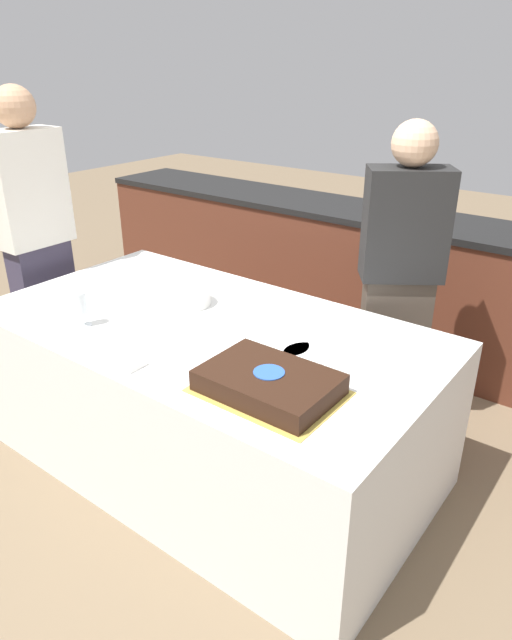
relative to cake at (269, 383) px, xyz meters
The scene contains 11 objects.
ground_plane 1.00m from the cake, 152.47° to the left, with size 14.00×14.00×0.00m, color #7A664C.
back_counter 2.03m from the cake, 105.96° to the left, with size 4.40×0.58×0.92m.
dining_table 0.74m from the cake, 152.47° to the left, with size 2.08×1.13×0.74m.
cake is the anchor object (origin of this frame).
plate_stack 0.88m from the cake, 152.52° to the left, with size 0.22×0.22×0.07m.
wine_glass 0.98m from the cake, behind, with size 0.07×0.07×0.16m.
side_plate_near_cake 0.33m from the cake, 97.97° to the left, with size 0.19×0.19×0.00m.
side_plate_right_edge 0.37m from the cake, 114.86° to the left, with size 0.19×0.19×0.00m.
utensil_pile 0.59m from the cake, 163.16° to the right, with size 0.15×0.09×0.02m.
person_cutting_cake 1.07m from the cake, 90.00° to the left, with size 0.43×0.38×1.58m.
person_seated_left 1.84m from the cake, behind, with size 0.22×0.39×1.70m.
Camera 1 is at (1.56, -1.69, 1.82)m, focal length 32.00 mm.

